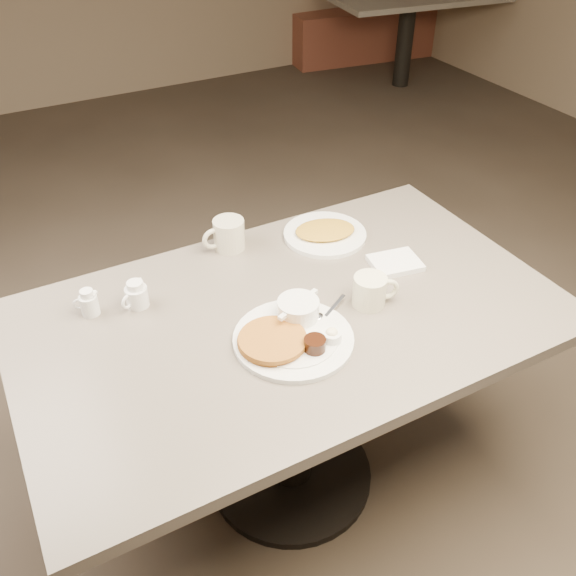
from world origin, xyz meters
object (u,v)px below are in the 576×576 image
coffee_mug_far (228,235)px  creamer_right (89,303)px  creamer_left (136,295)px  hash_plate (325,233)px  diner_table (291,356)px  coffee_mug_near (371,290)px  main_plate (292,332)px  booth_back_right (362,12)px

coffee_mug_far → creamer_right: size_ratio=1.77×
creamer_left → hash_plate: 0.65m
diner_table → coffee_mug_far: (-0.02, 0.38, 0.22)m
diner_table → hash_plate: (0.28, 0.29, 0.18)m
diner_table → coffee_mug_near: size_ratio=10.47×
creamer_left → coffee_mug_far: bearing=23.0°
main_plate → hash_plate: bearing=49.2°
diner_table → booth_back_right: size_ratio=0.86×
booth_back_right → coffee_mug_near: bearing=-123.8°
hash_plate → booth_back_right: 4.43m
coffee_mug_far → booth_back_right: bearing=50.6°
coffee_mug_near → creamer_right: coffee_mug_near is taller
main_plate → creamer_right: creamer_right is taller
diner_table → coffee_mug_near: bearing=-18.7°
main_plate → booth_back_right: size_ratio=0.24×
booth_back_right → coffee_mug_far: bearing=-129.4°
coffee_mug_far → creamer_left: bearing=-157.0°
hash_plate → coffee_mug_far: bearing=164.0°
diner_table → main_plate: bearing=-117.9°
coffee_mug_near → hash_plate: (0.07, 0.36, -0.03)m
booth_back_right → creamer_left: bearing=-131.5°
main_plate → coffee_mug_far: size_ratio=2.98×
coffee_mug_near → creamer_left: size_ratio=1.63×
creamer_left → coffee_mug_near: bearing=-27.6°
creamer_right → booth_back_right: (3.35, 3.62, -0.38)m
coffee_mug_near → creamer_right: 0.78m
creamer_left → hash_plate: size_ratio=0.26×
creamer_left → main_plate: bearing=-46.1°
main_plate → creamer_right: 0.57m
main_plate → hash_plate: (0.33, 0.39, -0.01)m
creamer_left → hash_plate: bearing=5.2°
hash_plate → booth_back_right: size_ratio=0.19×
coffee_mug_near → creamer_left: 0.66m
creamer_right → coffee_mug_near: bearing=-25.0°
diner_table → booth_back_right: booth_back_right is taller
main_plate → hash_plate: size_ratio=1.27×
hash_plate → diner_table: bearing=-134.3°
coffee_mug_near → creamer_left: (-0.58, 0.30, -0.01)m
coffee_mug_far → hash_plate: (0.31, -0.09, -0.04)m
coffee_mug_near → hash_plate: coffee_mug_near is taller
creamer_left → booth_back_right: size_ratio=0.05×
coffee_mug_near → creamer_left: bearing=152.4°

